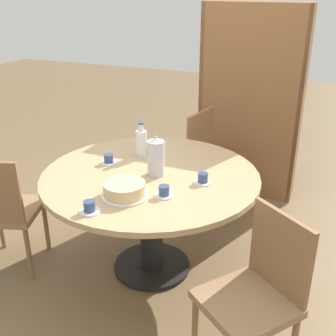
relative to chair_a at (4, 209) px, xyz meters
The scene contains 13 objects.
ground_plane 1.12m from the chair_a, 22.31° to the left, with size 14.00×14.00×0.00m, color brown.
dining_table 1.02m from the chair_a, 22.31° to the left, with size 1.44×1.44×0.75m.
chair_a is the anchor object (origin of this frame).
chair_b 1.78m from the chair_a, ahead, with size 0.59×0.59×0.90m.
chair_c 1.75m from the chair_a, 52.43° to the left, with size 0.49×0.49×0.90m.
bookshelf 2.30m from the chair_a, 56.27° to the left, with size 0.93×0.28×1.76m.
coffee_pot 1.12m from the chair_a, 21.49° to the left, with size 0.11×0.11×0.27m.
water_bottle 1.05m from the chair_a, 40.39° to the left, with size 0.08×0.08×0.26m.
cake_main 0.98m from the chair_a, ahead, with size 0.28×0.28×0.09m.
cup_a 0.79m from the chair_a, 36.07° to the left, with size 0.12×0.12×0.07m.
cup_b 0.91m from the chair_a, 13.68° to the right, with size 0.12×0.12×0.07m.
cup_c 1.19m from the chair_a, ahead, with size 0.12×0.12×0.07m.
cup_d 1.38m from the chair_a, 16.27° to the left, with size 0.12×0.12×0.07m.
Camera 1 is at (1.07, -2.29, 1.91)m, focal length 45.00 mm.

